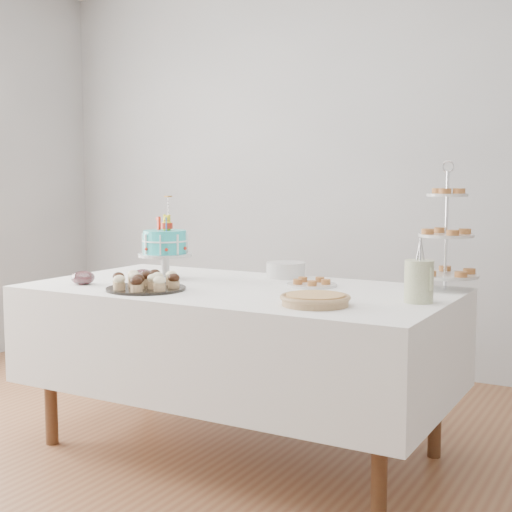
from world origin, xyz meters
The scene contains 12 objects.
floor centered at (0.00, 0.00, 0.00)m, with size 5.00×5.00×0.00m, color brown.
walls centered at (0.00, 0.00, 1.35)m, with size 5.04×4.04×2.70m.
table centered at (0.00, 0.30, 0.54)m, with size 1.92×1.02×0.77m.
birthday_cake centered at (-0.46, 0.37, 0.88)m, with size 0.27×0.27×0.41m.
cupcake_tray centered at (-0.31, 0.03, 0.81)m, with size 0.35×0.35×0.08m.
pie centered at (0.51, 0.04, 0.79)m, with size 0.28×0.28×0.04m.
tiered_stand centered at (0.84, 0.70, 1.01)m, with size 0.29×0.29×0.57m.
plate_stack centered at (0.04, 0.70, 0.81)m, with size 0.20×0.20×0.08m.
pastry_plate centered at (0.28, 0.49, 0.79)m, with size 0.23×0.23×0.03m.
jam_bowl_a centered at (-0.68, 0.02, 0.80)m, with size 0.11×0.11×0.07m.
jam_bowl_b centered at (-0.48, 0.21, 0.80)m, with size 0.11×0.11×0.06m.
utensil_pitcher centered at (0.84, 0.30, 0.86)m, with size 0.12×0.12×0.26m.
Camera 1 is at (1.66, -2.46, 1.25)m, focal length 50.00 mm.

